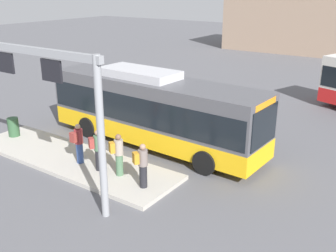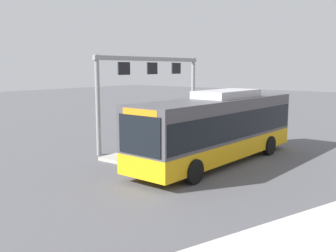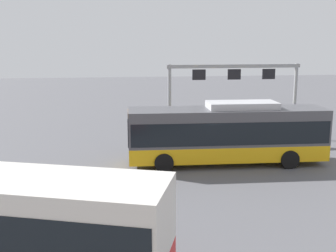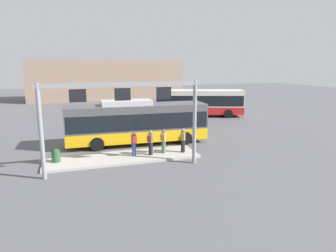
# 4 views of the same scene
# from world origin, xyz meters

# --- Properties ---
(ground_plane) EXTENTS (120.00, 120.00, 0.00)m
(ground_plane) POSITION_xyz_m (0.00, 0.00, 0.00)
(ground_plane) COLOR #56565B
(platform_curb) EXTENTS (10.00, 2.80, 0.16)m
(platform_curb) POSITION_xyz_m (-1.78, -3.48, 0.08)
(platform_curb) COLOR #B2ADA3
(platform_curb) RESTS_ON ground
(bus_main) EXTENTS (10.85, 3.03, 3.46)m
(bus_main) POSITION_xyz_m (-0.01, 0.00, 1.81)
(bus_main) COLOR #EAAD14
(bus_main) RESTS_ON ground
(person_boarding) EXTENTS (0.54, 0.61, 1.67)m
(person_boarding) POSITION_xyz_m (2.35, -3.79, 1.05)
(person_boarding) COLOR black
(person_boarding) RESTS_ON platform_curb
(person_waiting_near) EXTENTS (0.54, 0.61, 1.67)m
(person_waiting_near) POSITION_xyz_m (1.01, -3.57, 1.05)
(person_waiting_near) COLOR #476B4C
(person_waiting_near) RESTS_ON platform_curb
(person_waiting_mid) EXTENTS (0.54, 0.60, 1.67)m
(person_waiting_mid) POSITION_xyz_m (0.07, -3.69, 1.05)
(person_waiting_mid) COLOR black
(person_waiting_mid) RESTS_ON platform_curb
(person_waiting_far) EXTENTS (0.35, 0.53, 1.67)m
(person_waiting_far) POSITION_xyz_m (-1.05, -3.64, 1.05)
(person_waiting_far) COLOR #334C8C
(person_waiting_far) RESTS_ON platform_curb
(platform_sign_gantry) EXTENTS (9.24, 0.24, 5.20)m
(platform_sign_gantry) POSITION_xyz_m (-2.06, -5.74, 3.75)
(platform_sign_gantry) COLOR gray
(platform_sign_gantry) RESTS_ON ground
(trash_bin) EXTENTS (0.52, 0.52, 0.90)m
(trash_bin) POSITION_xyz_m (-5.94, -3.31, 0.61)
(trash_bin) COLOR #2D5133
(trash_bin) RESTS_ON platform_curb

